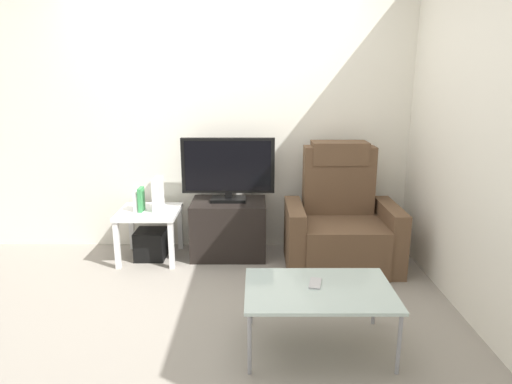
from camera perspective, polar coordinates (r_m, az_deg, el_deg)
ground_plane at (r=3.60m, az=-6.21°, el=-12.85°), size 6.40×6.40×0.00m
wall_back at (r=4.35m, az=-5.06°, el=9.75°), size 6.40×0.06×2.60m
wall_side at (r=3.54m, az=25.32°, el=7.44°), size 0.06×4.48×2.60m
tv_stand at (r=4.25m, az=-3.38°, el=-4.61°), size 0.69×0.48×0.53m
television at (r=4.12m, az=-3.48°, el=3.04°), size 0.85×0.20×0.59m
recliner_armchair at (r=4.10m, az=10.79°, el=-3.97°), size 0.98×0.78×1.08m
side_table at (r=4.24m, az=-13.31°, el=-3.22°), size 0.54×0.54×0.47m
subwoofer_box at (r=4.32m, az=-13.11°, el=-6.47°), size 0.27×0.27×0.27m
book_leftmost at (r=4.20m, az=-14.82°, el=-1.14°), size 0.03×0.11×0.18m
book_middle at (r=4.19m, az=-14.28°, el=-0.90°), size 0.03×0.14×0.22m
game_console at (r=4.17m, az=-12.25°, el=-0.26°), size 0.07×0.20×0.30m
coffee_table at (r=2.83m, az=8.07°, el=-12.47°), size 0.90×0.60×0.40m
cell_phone at (r=2.86m, az=7.61°, el=-11.41°), size 0.10×0.16×0.01m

